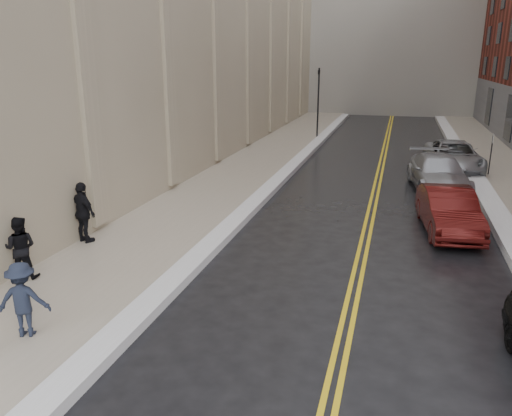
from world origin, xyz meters
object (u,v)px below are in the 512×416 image
Objects in this scene: car_maroon at (449,210)px; car_silver_far at (453,156)px; pedestrian_a at (20,248)px; pedestrian_b at (23,299)px; pedestrian_c at (83,213)px; car_silver_near at (438,173)px.

car_silver_far is at bearing 77.58° from car_maroon.
pedestrian_b is at bearing 110.87° from pedestrian_a.
pedestrian_a reaches higher than car_maroon.
car_maroon is at bearing -150.90° from pedestrian_b.
car_maroon is 13.69m from pedestrian_b.
pedestrian_a is 2.86m from pedestrian_c.
pedestrian_b reaches higher than car_silver_near.
pedestrian_c is at bearing -86.35° from pedestrian_b.
car_silver_far is (1.03, 4.54, 0.00)m from car_silver_near.
pedestrian_b is (-9.27, -16.09, 0.18)m from car_silver_near.
car_silver_near is 2.78× the size of pedestrian_c.
car_maroon is 2.33× the size of pedestrian_c.
pedestrian_b reaches higher than car_maroon.
car_silver_far is (1.03, 10.55, 0.04)m from car_maroon.
car_silver_far is 3.47× the size of pedestrian_b.
car_silver_near reaches higher than car_maroon.
pedestrian_c is at bearing -164.04° from car_maroon.
car_silver_near is at bearing -106.49° from car_silver_far.
car_maroon is 2.69× the size of pedestrian_a.
car_silver_near is 0.96× the size of car_silver_far.
car_silver_far is at bearing -134.84° from pedestrian_b.
pedestrian_c is at bearing -110.41° from pedestrian_a.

